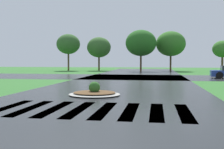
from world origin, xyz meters
TOP-DOWN VIEW (x-y plane):
  - asphalt_roadway at (0.00, 10.00)m, footprint 10.07×80.00m
  - asphalt_cross_road at (0.00, 23.68)m, footprint 90.00×9.07m
  - crosswalk_stripes at (0.00, 5.06)m, footprint 6.75×3.37m
  - median_island at (-0.76, 8.87)m, footprint 2.53×2.37m
  - background_treeline at (1.32, 39.26)m, footprint 32.59×6.95m

SIDE VIEW (x-z plane):
  - asphalt_roadway at x=0.00m, z-range 0.00..0.01m
  - asphalt_cross_road at x=0.00m, z-range 0.00..0.01m
  - crosswalk_stripes at x=0.00m, z-range 0.00..0.01m
  - median_island at x=-0.76m, z-range -0.21..0.47m
  - background_treeline at x=1.32m, z-range 1.02..7.31m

